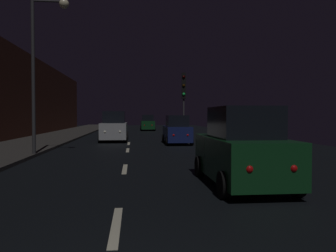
# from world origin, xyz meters

# --- Properties ---
(ground) EXTENTS (25.05, 84.00, 0.02)m
(ground) POSITION_xyz_m (0.00, 24.50, -0.01)
(ground) COLOR black
(sidewalk_left) EXTENTS (4.40, 84.00, 0.15)m
(sidewalk_left) POSITION_xyz_m (-6.33, 24.50, 0.07)
(sidewalk_left) COLOR #33302D
(sidewalk_left) RESTS_ON ground
(lane_centerline) EXTENTS (0.16, 19.71, 0.01)m
(lane_centerline) POSITION_xyz_m (0.00, 12.19, 0.01)
(lane_centerline) COLOR beige
(lane_centerline) RESTS_ON ground
(traffic_light_far_right) EXTENTS (0.34, 0.47, 5.06)m
(traffic_light_far_right) POSITION_xyz_m (4.02, 22.23, 3.69)
(traffic_light_far_right) COLOR #38383A
(traffic_light_far_right) RESTS_ON ground
(streetlamp_overhead) EXTENTS (1.70, 0.44, 7.23)m
(streetlamp_overhead) POSITION_xyz_m (-3.77, 13.32, 4.79)
(streetlamp_overhead) COLOR #2D2D30
(streetlamp_overhead) RESTS_ON ground
(car_approaching_headlights) EXTENTS (2.04, 4.41, 2.22)m
(car_approaching_headlights) POSITION_xyz_m (-1.11, 22.88, 1.02)
(car_approaching_headlights) COLOR #A5A8AD
(car_approaching_headlights) RESTS_ON ground
(car_parked_right_near) EXTENTS (1.95, 4.23, 2.13)m
(car_parked_right_near) POSITION_xyz_m (3.23, 6.11, 0.97)
(car_parked_right_near) COLOR #0F3819
(car_parked_right_near) RESTS_ON ground
(car_parked_right_far) EXTENTS (1.76, 3.82, 1.92)m
(car_parked_right_far) POSITION_xyz_m (3.23, 19.92, 0.88)
(car_parked_right_far) COLOR #141E51
(car_parked_right_far) RESTS_ON ground
(car_distant_taillights) EXTENTS (1.85, 4.00, 2.01)m
(car_distant_taillights) POSITION_xyz_m (2.15, 41.14, 0.92)
(car_distant_taillights) COLOR #0F3819
(car_distant_taillights) RESTS_ON ground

